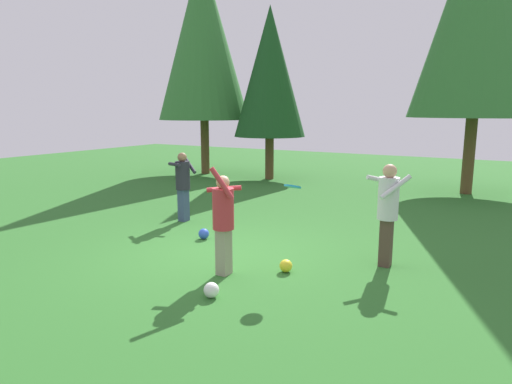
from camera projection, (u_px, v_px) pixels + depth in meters
name	position (u px, v px, depth m)	size (l,w,h in m)	color
ground_plane	(223.00, 254.00, 8.18)	(40.00, 40.00, 0.00)	#2D6B28
person_thrower	(223.00, 216.00, 7.01)	(0.64, 0.65, 1.78)	gray
person_catcher	(388.00, 206.00, 7.38)	(0.75, 0.74, 1.74)	#4C382D
person_bystander	(183.00, 181.00, 10.47)	(0.71, 0.68, 1.64)	#38476B
frisbee	(292.00, 186.00, 6.91)	(0.28, 0.28, 0.10)	#2393D1
ball_yellow	(286.00, 266.00, 7.25)	(0.21, 0.21, 0.21)	yellow
ball_white	(211.00, 290.00, 6.26)	(0.22, 0.22, 0.22)	white
ball_blue	(204.00, 234.00, 9.12)	(0.22, 0.22, 0.22)	blue
tree_left	(270.00, 73.00, 16.43)	(2.67, 2.67, 6.38)	brown
tree_far_left	(203.00, 38.00, 17.64)	(3.65, 3.65, 8.71)	brown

